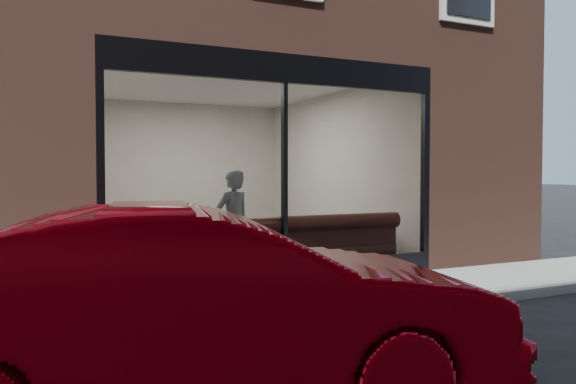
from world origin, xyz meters
name	(u,v)px	position (x,y,z in m)	size (l,w,h in m)	color
ground	(365,318)	(0.00, 0.00, 0.00)	(120.00, 120.00, 0.00)	black
sidewalk_near	(320,299)	(0.00, 1.00, 0.01)	(40.00, 2.00, 0.01)	gray
kerb_near	(368,314)	(0.00, -0.05, 0.06)	(40.00, 0.10, 0.12)	gray
host_building_pier_right	(318,171)	(3.75, 8.00, 1.60)	(2.50, 12.00, 3.20)	#563126
host_building_backfill	(151,171)	(0.00, 11.00, 1.60)	(5.00, 6.00, 3.20)	#563126
cafe_floor	(218,255)	(0.00, 5.00, 0.02)	(6.00, 6.00, 0.00)	#2D2D30
cafe_ceiling	(217,85)	(0.00, 5.00, 3.19)	(6.00, 6.00, 0.00)	white
cafe_wall_back	(178,171)	(0.00, 7.99, 1.60)	(5.00, 5.00, 0.00)	beige
cafe_wall_left	(76,170)	(-2.49, 5.00, 1.60)	(6.00, 6.00, 0.00)	beige
cafe_wall_right	(334,171)	(2.49, 5.00, 1.60)	(6.00, 6.00, 0.00)	beige
storefront_kick	(284,273)	(0.00, 2.05, 0.15)	(5.00, 0.10, 0.30)	black
storefront_header	(284,68)	(0.00, 2.05, 3.00)	(5.00, 0.10, 0.40)	black
storefront_mullion	(284,173)	(0.00, 2.05, 1.55)	(0.06, 0.10, 2.50)	black
storefront_glass	(285,173)	(0.00, 2.02, 1.55)	(4.80, 4.80, 0.00)	white
banquette	(273,264)	(0.00, 2.45, 0.23)	(4.00, 0.55, 0.45)	#371814
person	(233,224)	(-0.51, 2.76, 0.80)	(0.58, 0.38, 1.60)	#8EAFC3
cafe_table_left	(131,226)	(-1.82, 3.69, 0.74)	(0.59, 0.59, 0.04)	#311B13
cafe_table_right	(359,220)	(1.89, 3.10, 0.74)	(0.55, 0.55, 0.04)	#311B13
cafe_chair_left	(166,252)	(-1.16, 4.21, 0.24)	(0.42, 0.42, 0.04)	#311B13
wall_poster	(78,178)	(-2.45, 5.14, 1.47)	(0.02, 0.58, 0.78)	white
parked_car	(203,306)	(-2.22, -1.43, 0.67)	(1.42, 4.07, 1.34)	#A3010D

